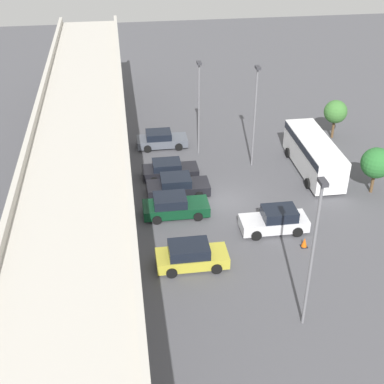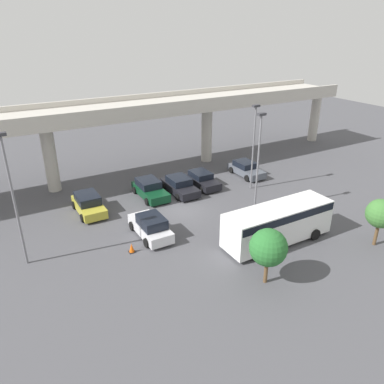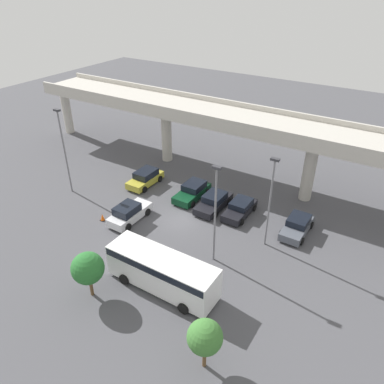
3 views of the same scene
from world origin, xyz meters
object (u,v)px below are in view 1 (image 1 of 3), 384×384
object	(u,v)px
parked_car_1	(275,220)
parked_car_2	(174,206)
parked_car_0	(191,256)
tree_front_left	(376,163)
shuttle_bus	(314,153)
lamp_post_mid_lot	(255,110)
parked_car_4	(169,170)
lamp_post_by_overpass	(199,102)
parked_car_3	(178,186)
parked_car_5	(161,140)
lamp_post_near_aisle	(314,246)
tree_front_centre	(336,112)
traffic_cone	(304,243)

from	to	relation	value
parked_car_1	parked_car_2	size ratio (longest dim) A/B	0.98
parked_car_0	tree_front_left	size ratio (longest dim) A/B	1.21
shuttle_bus	lamp_post_mid_lot	xyz separation A→B (m)	(1.69, 4.72, 3.31)
tree_front_left	parked_car_4	bearing A→B (deg)	73.38
tree_front_left	lamp_post_mid_lot	bearing A→B (deg)	55.35
lamp_post_mid_lot	lamp_post_by_overpass	bearing A→B (deg)	55.83
lamp_post_mid_lot	lamp_post_by_overpass	xyz separation A→B (m)	(2.79, 4.12, -0.17)
parked_car_2	shuttle_bus	xyz separation A→B (m)	(4.93, -12.06, 0.93)
shuttle_bus	tree_front_left	bearing A→B (deg)	-139.09
parked_car_3	lamp_post_by_overpass	bearing A→B (deg)	68.06
parked_car_1	parked_car_5	xyz separation A→B (m)	(14.08, 6.56, -0.10)
lamp_post_by_overpass	tree_front_left	bearing A→B (deg)	-124.49
shuttle_bus	parked_car_0	bearing A→B (deg)	132.85
parked_car_5	lamp_post_by_overpass	size ratio (longest dim) A/B	0.54
shuttle_bus	parked_car_3	bearing A→B (deg)	100.24
parked_car_0	lamp_post_near_aisle	distance (m)	9.10
parked_car_4	parked_car_5	distance (m)	5.64
parked_car_1	tree_front_left	xyz separation A→B (m)	(3.90, -8.80, 1.74)
tree_front_centre	parked_car_3	bearing A→B (deg)	117.37
parked_car_1	tree_front_centre	world-z (taller)	tree_front_centre
parked_car_4	tree_front_left	world-z (taller)	tree_front_left
lamp_post_mid_lot	traffic_cone	bearing A→B (deg)	-176.36
parked_car_3	tree_front_left	distance (m)	15.11
parked_car_5	shuttle_bus	size ratio (longest dim) A/B	0.52
shuttle_bus	tree_front_left	world-z (taller)	tree_front_left
tree_front_left	traffic_cone	xyz separation A→B (m)	(-6.03, 7.38, -2.21)
lamp_post_by_overpass	parked_car_5	bearing A→B (deg)	60.40
lamp_post_near_aisle	parked_car_0	bearing A→B (deg)	43.00
shuttle_bus	lamp_post_mid_lot	world-z (taller)	lamp_post_mid_lot
lamp_post_by_overpass	traffic_cone	world-z (taller)	lamp_post_by_overpass
lamp_post_near_aisle	tree_front_centre	xyz separation A→B (m)	(22.56, -10.26, -2.69)
tree_front_left	shuttle_bus	bearing A→B (deg)	40.91
parked_car_0	shuttle_bus	size ratio (longest dim) A/B	0.52
parked_car_2	lamp_post_mid_lot	world-z (taller)	lamp_post_mid_lot
parked_car_5	shuttle_bus	distance (m)	13.54
parked_car_3	tree_front_centre	size ratio (longest dim) A/B	1.31
parked_car_4	parked_car_2	bearing A→B (deg)	-92.39
lamp_post_mid_lot	parked_car_5	bearing A→B (deg)	57.75
parked_car_5	tree_front_left	world-z (taller)	tree_front_left
tree_front_left	tree_front_centre	size ratio (longest dim) A/B	1.03
parked_car_3	parked_car_5	bearing A→B (deg)	93.29
parked_car_1	lamp_post_mid_lot	bearing A→B (deg)	-94.07
lamp_post_near_aisle	lamp_post_mid_lot	distance (m)	18.39
tree_front_left	traffic_cone	world-z (taller)	tree_front_left
parked_car_0	parked_car_3	size ratio (longest dim) A/B	0.95
parked_car_1	tree_front_centre	distance (m)	16.74
shuttle_bus	tree_front_centre	xyz separation A→B (m)	(5.93, -3.99, 0.89)
shuttle_bus	lamp_post_by_overpass	distance (m)	10.40
traffic_cone	parked_car_3	bearing A→B (deg)	43.58
parked_car_3	lamp_post_by_overpass	world-z (taller)	lamp_post_by_overpass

